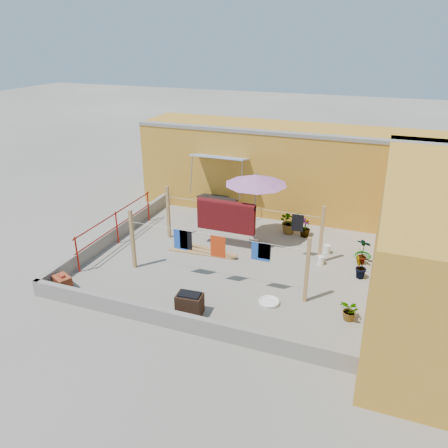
# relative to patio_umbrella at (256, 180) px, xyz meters

# --- Properties ---
(ground) EXTENTS (80.00, 80.00, 0.00)m
(ground) POSITION_rel_patio_umbrella_xyz_m (-0.26, -1.51, -2.11)
(ground) COLOR #9E998E
(ground) RESTS_ON ground
(wall_back) EXTENTS (11.00, 3.27, 3.21)m
(wall_back) POSITION_rel_patio_umbrella_xyz_m (0.24, 3.18, -0.50)
(wall_back) COLOR #C1862A
(wall_back) RESTS_ON ground
(wall_right) EXTENTS (2.40, 9.00, 3.20)m
(wall_right) POSITION_rel_patio_umbrella_xyz_m (4.94, -1.51, -0.51)
(wall_right) COLOR #C1862A
(wall_right) RESTS_ON ground
(parapet_front) EXTENTS (8.30, 0.16, 0.44)m
(parapet_front) POSITION_rel_patio_umbrella_xyz_m (-0.26, -5.09, -1.89)
(parapet_front) COLOR gray
(parapet_front) RESTS_ON ground
(parapet_left) EXTENTS (0.16, 7.30, 0.44)m
(parapet_left) POSITION_rel_patio_umbrella_xyz_m (-4.34, -1.51, -1.89)
(parapet_left) COLOR gray
(parapet_left) RESTS_ON ground
(red_railing) EXTENTS (0.05, 4.20, 1.10)m
(red_railing) POSITION_rel_patio_umbrella_xyz_m (-4.11, -1.71, -1.39)
(red_railing) COLOR #9C190F
(red_railing) RESTS_ON ground
(clothesline_rig) EXTENTS (5.09, 2.35, 1.80)m
(clothesline_rig) POSITION_rel_patio_umbrella_xyz_m (-0.63, -0.95, -1.09)
(clothesline_rig) COLOR tan
(clothesline_rig) RESTS_ON ground
(patio_umbrella) EXTENTS (2.43, 2.43, 2.35)m
(patio_umbrella) POSITION_rel_patio_umbrella_xyz_m (0.00, 0.00, 0.00)
(patio_umbrella) COLOR gray
(patio_umbrella) RESTS_ON ground
(outdoor_table) EXTENTS (1.61, 1.18, 0.68)m
(outdoor_table) POSITION_rel_patio_umbrella_xyz_m (-1.98, 1.69, -1.50)
(outdoor_table) COLOR black
(outdoor_table) RESTS_ON ground
(brick_stack) EXTENTS (0.59, 0.53, 0.43)m
(brick_stack) POSITION_rel_patio_umbrella_xyz_m (-3.96, -4.60, -1.93)
(brick_stack) COLOR #AA4427
(brick_stack) RESTS_ON ground
(lumber_pile) EXTENTS (2.24, 0.62, 0.14)m
(lumber_pile) POSITION_rel_patio_umbrella_xyz_m (-1.22, -1.38, -2.05)
(lumber_pile) COLOR tan
(lumber_pile) RESTS_ON ground
(brazier) EXTENTS (0.66, 0.47, 0.57)m
(brazier) POSITION_rel_patio_umbrella_xyz_m (-0.28, -4.44, -1.84)
(brazier) COLOR #311E13
(brazier) RESTS_ON ground
(white_basin) EXTENTS (0.54, 0.54, 0.09)m
(white_basin) POSITION_rel_patio_umbrella_xyz_m (1.42, -3.35, -2.06)
(white_basin) COLOR white
(white_basin) RESTS_ON ground
(water_jug_a) EXTENTS (0.21, 0.21, 0.33)m
(water_jug_a) POSITION_rel_patio_umbrella_xyz_m (2.37, -0.04, -1.97)
(water_jug_a) COLOR white
(water_jug_a) RESTS_ON ground
(water_jug_b) EXTENTS (0.20, 0.20, 0.31)m
(water_jug_b) POSITION_rel_patio_umbrella_xyz_m (2.31, -0.82, -1.98)
(water_jug_b) COLOR white
(water_jug_b) RESTS_ON ground
(green_hose) EXTENTS (0.50, 0.50, 0.07)m
(green_hose) POSITION_rel_patio_umbrella_xyz_m (3.44, 0.17, -2.08)
(green_hose) COLOR #19741A
(green_hose) RESTS_ON ground
(plant_back_a) EXTENTS (0.98, 0.95, 0.83)m
(plant_back_a) POSITION_rel_patio_umbrella_xyz_m (0.93, 1.06, -1.70)
(plant_back_a) COLOR #285F1B
(plant_back_a) RESTS_ON ground
(plant_back_b) EXTENTS (0.40, 0.40, 0.65)m
(plant_back_b) POSITION_rel_patio_umbrella_xyz_m (1.48, 0.96, -1.79)
(plant_back_b) COLOR #285F1B
(plant_back_b) RESTS_ON ground
(plant_right_a) EXTENTS (0.52, 0.44, 0.85)m
(plant_right_a) POSITION_rel_patio_umbrella_xyz_m (3.44, -0.35, -1.69)
(plant_right_a) COLOR #285F1B
(plant_right_a) RESTS_ON ground
(plant_right_b) EXTENTS (0.48, 0.48, 0.69)m
(plant_right_b) POSITION_rel_patio_umbrella_xyz_m (3.44, -1.24, -1.77)
(plant_right_b) COLOR #285F1B
(plant_right_b) RESTS_ON ground
(plant_right_c) EXTENTS (0.63, 0.63, 0.53)m
(plant_right_c) POSITION_rel_patio_umbrella_xyz_m (3.40, -3.34, -1.85)
(plant_right_c) COLOR #285F1B
(plant_right_c) RESTS_ON ground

